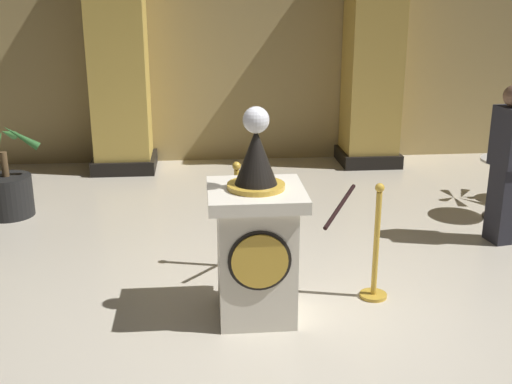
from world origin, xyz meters
The scene contains 11 objects.
ground_plane centered at (0.00, 0.00, 0.00)m, with size 12.26×12.26×0.00m, color beige.
back_wall centered at (0.00, 5.21, 1.74)m, with size 12.26×0.16×3.48m, color tan.
pedestal_clock centered at (-0.30, 0.09, 0.68)m, with size 0.76×0.76×1.75m.
stanchion_near centered at (0.75, 0.31, 0.37)m, with size 0.24×0.24×1.05m.
stanchion_far centered at (-0.40, 1.05, 0.37)m, with size 0.24×0.24×1.06m.
velvet_rope centered at (0.18, 0.68, 0.79)m, with size 0.98×0.97×0.22m.
column_left centered at (-1.85, 4.73, 1.66)m, with size 0.95×0.95×3.34m.
column_right centered at (1.85, 4.73, 1.66)m, with size 0.91×0.91×3.34m.
potted_palm_left centered at (-3.00, 2.76, 0.32)m, with size 0.87×0.89×1.12m.
bystander_guest centered at (2.42, 1.46, 0.89)m, with size 0.28×0.39×1.68m.
cafe_table centered at (2.79, 2.14, 0.46)m, with size 0.62×0.62×0.72m.
Camera 1 is at (-0.74, -4.65, 2.61)m, focal length 44.81 mm.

